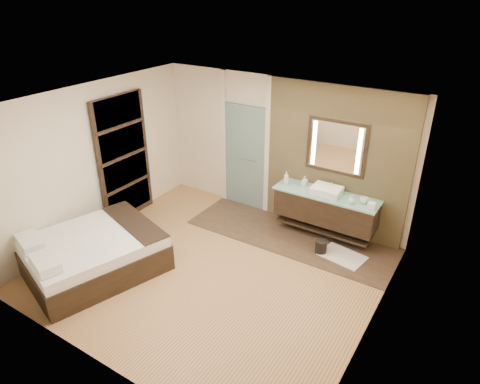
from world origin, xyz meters
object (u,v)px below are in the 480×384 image
Objects in this scene: mirror_unit at (336,147)px; bed at (93,254)px; waste_bin at (321,247)px; vanity at (325,208)px.

mirror_unit is 4.36m from bed.
vanity is at bearing 108.89° from waste_bin.
vanity is 0.79× the size of bed.
bed is 9.56× the size of waste_bin.
mirror_unit is 4.30× the size of waste_bin.
mirror_unit is 0.45× the size of bed.
bed is (-2.69, -2.92, -0.27)m from vanity.
vanity is 1.75× the size of mirror_unit.
vanity is 3.98m from bed.
mirror_unit reaches higher than vanity.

